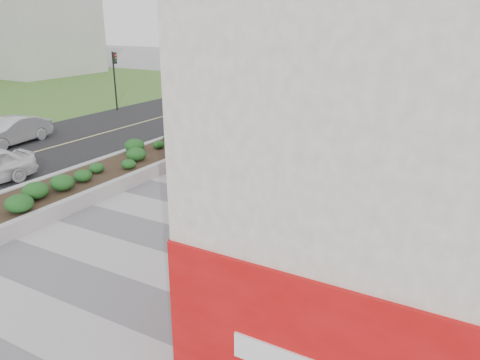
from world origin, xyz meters
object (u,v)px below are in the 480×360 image
object	(u,v)px
traffic_signal_near	(227,79)
skateboarder	(223,182)
planter	(141,159)
traffic_signal_far	(115,72)
car_silver	(11,131)

from	to	relation	value
traffic_signal_near	skateboarder	distance (m)	14.33
planter	traffic_signal_near	size ratio (longest dim) A/B	4.29
traffic_signal_far	skateboarder	world-z (taller)	traffic_signal_far
planter	skateboarder	xyz separation A→B (m)	(5.45, -1.75, 0.34)
planter	traffic_signal_near	world-z (taller)	traffic_signal_near
traffic_signal_far	skateboarder	distance (m)	20.25
traffic_signal_near	skateboarder	xyz separation A→B (m)	(7.17, -12.25, -2.00)
traffic_signal_far	car_silver	distance (m)	10.64
skateboarder	car_silver	world-z (taller)	skateboarder
planter	traffic_signal_near	xyz separation A→B (m)	(-1.73, 10.50, 2.34)
traffic_signal_near	skateboarder	bearing A→B (deg)	-59.63
car_silver	traffic_signal_far	bearing A→B (deg)	95.45
traffic_signal_far	skateboarder	bearing A→B (deg)	-35.65
planter	traffic_signal_far	size ratio (longest dim) A/B	4.29
planter	skateboarder	size ratio (longest dim) A/B	11.94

